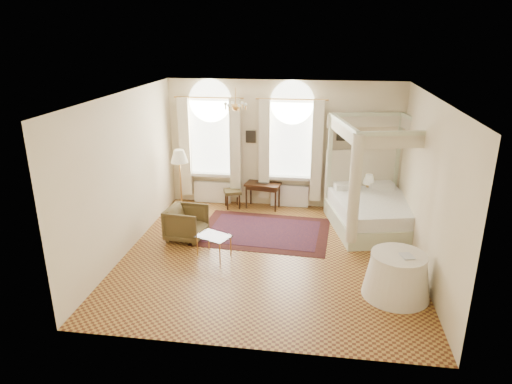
{
  "coord_description": "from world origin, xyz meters",
  "views": [
    {
      "loc": [
        0.95,
        -8.5,
        4.43
      ],
      "look_at": [
        -0.34,
        0.4,
        1.25
      ],
      "focal_mm": 32.0,
      "sensor_mm": 36.0,
      "label": 1
    }
  ],
  "objects_px": {
    "writing_desk": "(263,187)",
    "nightstand": "(367,202)",
    "armchair": "(186,223)",
    "coffee_table": "(214,238)",
    "canopy_bed": "(375,205)",
    "side_table": "(397,275)",
    "floor_lamp": "(179,160)",
    "stool": "(232,193)"
  },
  "relations": [
    {
      "from": "writing_desk",
      "to": "nightstand",
      "type": "bearing_deg",
      "value": -0.0
    },
    {
      "from": "armchair",
      "to": "coffee_table",
      "type": "distance_m",
      "value": 1.09
    },
    {
      "from": "canopy_bed",
      "to": "side_table",
      "type": "relative_size",
      "value": 2.33
    },
    {
      "from": "armchair",
      "to": "coffee_table",
      "type": "height_order",
      "value": "armchair"
    },
    {
      "from": "writing_desk",
      "to": "floor_lamp",
      "type": "distance_m",
      "value": 2.28
    },
    {
      "from": "canopy_bed",
      "to": "floor_lamp",
      "type": "height_order",
      "value": "canopy_bed"
    },
    {
      "from": "armchair",
      "to": "side_table",
      "type": "bearing_deg",
      "value": -105.44
    },
    {
      "from": "writing_desk",
      "to": "armchair",
      "type": "distance_m",
      "value": 2.59
    },
    {
      "from": "coffee_table",
      "to": "writing_desk",
      "type": "bearing_deg",
      "value": 77.33
    },
    {
      "from": "coffee_table",
      "to": "armchair",
      "type": "bearing_deg",
      "value": 137.58
    },
    {
      "from": "canopy_bed",
      "to": "nightstand",
      "type": "xyz_separation_m",
      "value": [
        -0.07,
        0.97,
        -0.29
      ]
    },
    {
      "from": "floor_lamp",
      "to": "side_table",
      "type": "distance_m",
      "value": 5.91
    },
    {
      "from": "nightstand",
      "to": "coffee_table",
      "type": "xyz_separation_m",
      "value": [
        -3.35,
        -2.87,
        0.12
      ]
    },
    {
      "from": "writing_desk",
      "to": "stool",
      "type": "bearing_deg",
      "value": -173.75
    },
    {
      "from": "canopy_bed",
      "to": "writing_desk",
      "type": "distance_m",
      "value": 2.94
    },
    {
      "from": "armchair",
      "to": "stool",
      "type": "bearing_deg",
      "value": -11.04
    },
    {
      "from": "nightstand",
      "to": "armchair",
      "type": "distance_m",
      "value": 4.67
    },
    {
      "from": "nightstand",
      "to": "writing_desk",
      "type": "relative_size",
      "value": 0.6
    },
    {
      "from": "writing_desk",
      "to": "coffee_table",
      "type": "relative_size",
      "value": 1.21
    },
    {
      "from": "armchair",
      "to": "floor_lamp",
      "type": "height_order",
      "value": "floor_lamp"
    },
    {
      "from": "side_table",
      "to": "armchair",
      "type": "bearing_deg",
      "value": 158.05
    },
    {
      "from": "writing_desk",
      "to": "armchair",
      "type": "relative_size",
      "value": 1.17
    },
    {
      "from": "nightstand",
      "to": "armchair",
      "type": "xyz_separation_m",
      "value": [
        -4.15,
        -2.14,
        0.08
      ]
    },
    {
      "from": "canopy_bed",
      "to": "writing_desk",
      "type": "height_order",
      "value": "canopy_bed"
    },
    {
      "from": "nightstand",
      "to": "armchair",
      "type": "bearing_deg",
      "value": -152.7
    },
    {
      "from": "writing_desk",
      "to": "armchair",
      "type": "height_order",
      "value": "armchair"
    },
    {
      "from": "coffee_table",
      "to": "floor_lamp",
      "type": "xyz_separation_m",
      "value": [
        -1.35,
        2.17,
        1.02
      ]
    },
    {
      "from": "nightstand",
      "to": "side_table",
      "type": "relative_size",
      "value": 0.5
    },
    {
      "from": "canopy_bed",
      "to": "side_table",
      "type": "height_order",
      "value": "canopy_bed"
    },
    {
      "from": "canopy_bed",
      "to": "floor_lamp",
      "type": "relative_size",
      "value": 1.63
    },
    {
      "from": "writing_desk",
      "to": "side_table",
      "type": "bearing_deg",
      "value": -53.47
    },
    {
      "from": "armchair",
      "to": "coffee_table",
      "type": "xyz_separation_m",
      "value": [
        0.8,
        -0.73,
        0.03
      ]
    },
    {
      "from": "canopy_bed",
      "to": "armchair",
      "type": "xyz_separation_m",
      "value": [
        -4.22,
        -1.17,
        -0.21
      ]
    },
    {
      "from": "nightstand",
      "to": "coffee_table",
      "type": "height_order",
      "value": "nightstand"
    },
    {
      "from": "coffee_table",
      "to": "canopy_bed",
      "type": "bearing_deg",
      "value": 29.11
    },
    {
      "from": "side_table",
      "to": "writing_desk",
      "type": "bearing_deg",
      "value": 126.53
    },
    {
      "from": "nightstand",
      "to": "floor_lamp",
      "type": "relative_size",
      "value": 0.35
    },
    {
      "from": "coffee_table",
      "to": "side_table",
      "type": "xyz_separation_m",
      "value": [
        3.52,
        -1.01,
        -0.02
      ]
    },
    {
      "from": "writing_desk",
      "to": "floor_lamp",
      "type": "height_order",
      "value": "floor_lamp"
    },
    {
      "from": "floor_lamp",
      "to": "side_table",
      "type": "height_order",
      "value": "floor_lamp"
    },
    {
      "from": "stool",
      "to": "floor_lamp",
      "type": "xyz_separation_m",
      "value": [
        -1.2,
        -0.62,
        1.03
      ]
    },
    {
      "from": "armchair",
      "to": "side_table",
      "type": "xyz_separation_m",
      "value": [
        4.32,
        -1.74,
        0.02
      ]
    }
  ]
}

